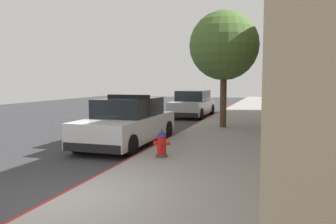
{
  "coord_description": "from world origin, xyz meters",
  "views": [
    {
      "loc": [
        3.6,
        -4.95,
        2.15
      ],
      "look_at": [
        -0.25,
        7.18,
        1.0
      ],
      "focal_mm": 37.12,
      "sensor_mm": 36.0,
      "label": 1
    }
  ],
  "objects_px": {
    "fire_hydrant": "(162,144)",
    "police_cruiser": "(128,122)",
    "street_tree": "(224,46)",
    "parked_car_silver_ahead": "(193,104)"
  },
  "relations": [
    {
      "from": "police_cruiser",
      "to": "fire_hydrant",
      "type": "xyz_separation_m",
      "value": [
        1.91,
        -2.11,
        -0.25
      ]
    },
    {
      "from": "parked_car_silver_ahead",
      "to": "street_tree",
      "type": "distance_m",
      "value": 6.59
    },
    {
      "from": "police_cruiser",
      "to": "street_tree",
      "type": "distance_m",
      "value": 5.82
    },
    {
      "from": "police_cruiser",
      "to": "street_tree",
      "type": "bearing_deg",
      "value": 59.72
    },
    {
      "from": "fire_hydrant",
      "to": "parked_car_silver_ahead",
      "type": "bearing_deg",
      "value": 99.57
    },
    {
      "from": "police_cruiser",
      "to": "fire_hydrant",
      "type": "bearing_deg",
      "value": -47.9
    },
    {
      "from": "street_tree",
      "to": "fire_hydrant",
      "type": "bearing_deg",
      "value": -95.66
    },
    {
      "from": "parked_car_silver_ahead",
      "to": "street_tree",
      "type": "height_order",
      "value": "street_tree"
    },
    {
      "from": "fire_hydrant",
      "to": "police_cruiser",
      "type": "bearing_deg",
      "value": 132.1
    },
    {
      "from": "police_cruiser",
      "to": "parked_car_silver_ahead",
      "type": "distance_m",
      "value": 9.67
    }
  ]
}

